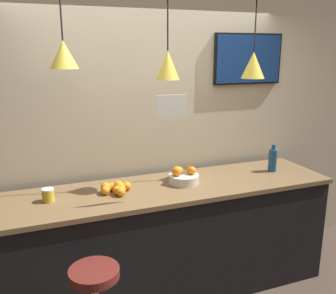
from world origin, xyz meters
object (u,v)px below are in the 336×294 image
spread_jar (48,195)px  mounted_tv (248,59)px  fruit_bowl (184,177)px  juice_bottle (273,160)px

spread_jar → mounted_tv: bearing=11.3°
fruit_bowl → mounted_tv: (0.86, 0.40, 0.99)m
mounted_tv → juice_bottle: bearing=-79.3°
juice_bottle → spread_jar: juice_bottle is taller
juice_bottle → fruit_bowl: bearing=180.0°
juice_bottle → spread_jar: size_ratio=2.55×
juice_bottle → mounted_tv: 1.02m
fruit_bowl → juice_bottle: (0.93, -0.00, 0.06)m
juice_bottle → mounted_tv: mounted_tv is taller
spread_jar → fruit_bowl: bearing=0.0°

